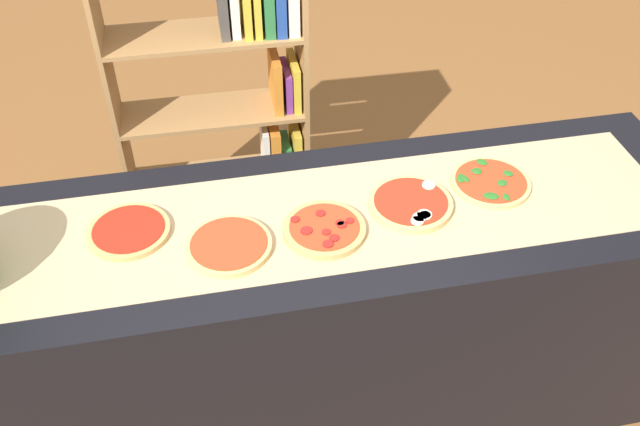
{
  "coord_description": "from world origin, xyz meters",
  "views": [
    {
      "loc": [
        -0.32,
        -1.58,
        2.39
      ],
      "look_at": [
        0.0,
        0.0,
        0.98
      ],
      "focal_mm": 39.18,
      "sensor_mm": 36.0,
      "label": 1
    }
  ],
  "objects_px": {
    "pizza_plain_1": "(229,245)",
    "pizza_mozzarella_3": "(411,204)",
    "pizza_pepperoni_2": "(324,229)",
    "pizza_plain_0": "(129,231)",
    "bookshelf": "(239,110)",
    "pizza_spinach_4": "(490,182)"
  },
  "relations": [
    {
      "from": "pizza_spinach_4",
      "to": "bookshelf",
      "type": "relative_size",
      "value": 0.18
    },
    {
      "from": "pizza_spinach_4",
      "to": "bookshelf",
      "type": "height_order",
      "value": "bookshelf"
    },
    {
      "from": "bookshelf",
      "to": "pizza_plain_0",
      "type": "bearing_deg",
      "value": -113.32
    },
    {
      "from": "pizza_pepperoni_2",
      "to": "bookshelf",
      "type": "relative_size",
      "value": 0.17
    },
    {
      "from": "pizza_plain_1",
      "to": "pizza_plain_0",
      "type": "bearing_deg",
      "value": 156.88
    },
    {
      "from": "pizza_plain_1",
      "to": "pizza_pepperoni_2",
      "type": "distance_m",
      "value": 0.29
    },
    {
      "from": "pizza_plain_1",
      "to": "pizza_spinach_4",
      "type": "height_order",
      "value": "same"
    },
    {
      "from": "pizza_plain_0",
      "to": "pizza_plain_1",
      "type": "distance_m",
      "value": 0.31
    },
    {
      "from": "pizza_plain_0",
      "to": "pizza_plain_1",
      "type": "xyz_separation_m",
      "value": [
        0.29,
        -0.12,
        0.0
      ]
    },
    {
      "from": "bookshelf",
      "to": "pizza_plain_1",
      "type": "bearing_deg",
      "value": -96.88
    },
    {
      "from": "pizza_pepperoni_2",
      "to": "bookshelf",
      "type": "bearing_deg",
      "value": 98.16
    },
    {
      "from": "pizza_pepperoni_2",
      "to": "pizza_mozzarella_3",
      "type": "relative_size",
      "value": 0.95
    },
    {
      "from": "pizza_plain_0",
      "to": "bookshelf",
      "type": "xyz_separation_m",
      "value": [
        0.42,
        0.98,
        -0.24
      ]
    },
    {
      "from": "pizza_plain_1",
      "to": "pizza_mozzarella_3",
      "type": "xyz_separation_m",
      "value": [
        0.58,
        0.07,
        0.0
      ]
    },
    {
      "from": "pizza_plain_1",
      "to": "bookshelf",
      "type": "relative_size",
      "value": 0.17
    },
    {
      "from": "pizza_plain_1",
      "to": "pizza_mozzarella_3",
      "type": "distance_m",
      "value": 0.58
    },
    {
      "from": "pizza_plain_1",
      "to": "pizza_pepperoni_2",
      "type": "relative_size",
      "value": 1.01
    },
    {
      "from": "pizza_plain_0",
      "to": "pizza_mozzarella_3",
      "type": "relative_size",
      "value": 0.93
    },
    {
      "from": "pizza_plain_1",
      "to": "bookshelf",
      "type": "height_order",
      "value": "bookshelf"
    },
    {
      "from": "pizza_mozzarella_3",
      "to": "bookshelf",
      "type": "relative_size",
      "value": 0.18
    },
    {
      "from": "pizza_plain_0",
      "to": "pizza_spinach_4",
      "type": "relative_size",
      "value": 0.96
    },
    {
      "from": "pizza_plain_0",
      "to": "pizza_pepperoni_2",
      "type": "xyz_separation_m",
      "value": [
        0.58,
        -0.11,
        0.0
      ]
    }
  ]
}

